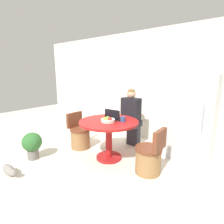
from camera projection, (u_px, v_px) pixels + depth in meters
ground_plane at (104, 161)px, 3.31m from camera, size 12.00×12.00×0.00m
wall_back at (145, 87)px, 4.25m from camera, size 7.00×0.06×2.60m
refrigerator at (193, 117)px, 3.31m from camera, size 0.75×0.72×1.62m
dining_table at (109, 130)px, 3.29m from camera, size 1.11×1.11×0.76m
chair_right_side at (149, 158)px, 2.87m from camera, size 0.44×0.44×0.78m
chair_left_side at (80, 136)px, 3.87m from camera, size 0.44×0.44×0.78m
person_seated at (132, 116)px, 3.85m from camera, size 0.40×0.37×1.31m
laptop at (114, 117)px, 3.36m from camera, size 0.35×0.21×0.20m
fruit_bowl at (108, 120)px, 3.17m from camera, size 0.26×0.26×0.10m
coffee_cup at (123, 119)px, 3.19m from camera, size 0.08×0.08×0.09m
cat at (9, 170)px, 2.83m from camera, size 0.49×0.15×0.17m
potted_plant at (32, 144)px, 3.34m from camera, size 0.37×0.37×0.53m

